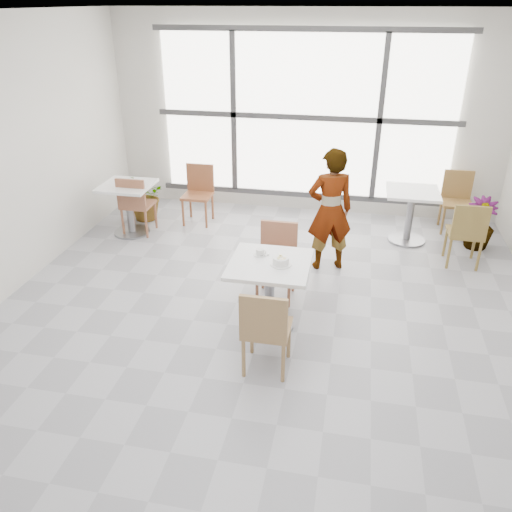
% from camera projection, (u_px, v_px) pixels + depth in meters
% --- Properties ---
extents(floor, '(7.00, 7.00, 0.00)m').
position_uv_depth(floor, '(262.00, 328.00, 5.36)').
color(floor, '#9E9EA5').
rests_on(floor, ground).
extents(ceiling, '(7.00, 7.00, 0.00)m').
position_uv_depth(ceiling, '(264.00, 12.00, 4.00)').
color(ceiling, white).
rests_on(ceiling, ground).
extents(wall_back, '(6.00, 0.00, 6.00)m').
position_uv_depth(wall_back, '(305.00, 116.00, 7.74)').
color(wall_back, silver).
rests_on(wall_back, ground).
extents(window, '(4.60, 0.07, 2.52)m').
position_uv_depth(window, '(305.00, 117.00, 7.69)').
color(window, white).
rests_on(window, ground).
extents(main_table, '(0.80, 0.80, 0.75)m').
position_uv_depth(main_table, '(270.00, 282.00, 5.17)').
color(main_table, white).
rests_on(main_table, ground).
extents(chair_near, '(0.42, 0.42, 0.87)m').
position_uv_depth(chair_near, '(265.00, 327.00, 4.51)').
color(chair_near, '#9F794C').
rests_on(chair_near, ground).
extents(chair_far, '(0.42, 0.42, 0.87)m').
position_uv_depth(chair_far, '(277.00, 255.00, 5.77)').
color(chair_far, '#A16245').
rests_on(chair_far, ground).
extents(oatmeal_bowl, '(0.21, 0.21, 0.09)m').
position_uv_depth(oatmeal_bowl, '(281.00, 261.00, 5.01)').
color(oatmeal_bowl, white).
rests_on(oatmeal_bowl, main_table).
extents(coffee_cup, '(0.16, 0.13, 0.07)m').
position_uv_depth(coffee_cup, '(260.00, 253.00, 5.20)').
color(coffee_cup, silver).
rests_on(coffee_cup, main_table).
extents(person, '(0.66, 0.54, 1.55)m').
position_uv_depth(person, '(330.00, 210.00, 6.25)').
color(person, black).
rests_on(person, ground).
extents(bg_table_left, '(0.70, 0.70, 0.75)m').
position_uv_depth(bg_table_left, '(129.00, 202.00, 7.32)').
color(bg_table_left, white).
rests_on(bg_table_left, ground).
extents(bg_table_right, '(0.70, 0.70, 0.75)m').
position_uv_depth(bg_table_right, '(411.00, 209.00, 7.08)').
color(bg_table_right, white).
rests_on(bg_table_right, ground).
extents(bg_chair_left_near, '(0.42, 0.42, 0.87)m').
position_uv_depth(bg_chair_left_near, '(135.00, 202.00, 7.29)').
color(bg_chair_left_near, '#935A3F').
rests_on(bg_chair_left_near, ground).
extents(bg_chair_left_far, '(0.42, 0.42, 0.87)m').
position_uv_depth(bg_chair_left_far, '(199.00, 190.00, 7.75)').
color(bg_chair_left_far, '#965533').
rests_on(bg_chair_left_far, ground).
extents(bg_chair_right_near, '(0.42, 0.42, 0.87)m').
position_uv_depth(bg_chair_right_near, '(467.00, 231.00, 6.38)').
color(bg_chair_right_near, olive).
rests_on(bg_chair_right_near, ground).
extents(bg_chair_right_far, '(0.42, 0.42, 0.87)m').
position_uv_depth(bg_chair_right_far, '(457.00, 197.00, 7.47)').
color(bg_chair_right_far, olive).
rests_on(bg_chair_right_far, ground).
extents(plant_left, '(0.77, 0.69, 0.76)m').
position_uv_depth(plant_left, '(147.00, 196.00, 7.85)').
color(plant_left, '#4E7138').
rests_on(plant_left, ground).
extents(plant_right, '(0.44, 0.44, 0.72)m').
position_uv_depth(plant_right, '(479.00, 223.00, 6.95)').
color(plant_right, '#5C8340').
rests_on(plant_right, ground).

